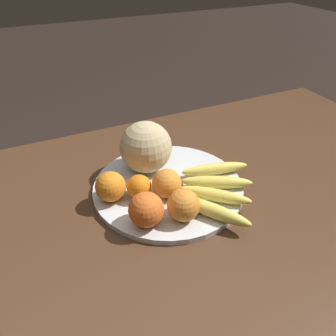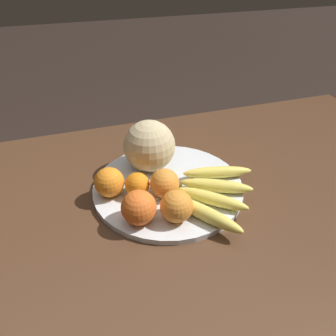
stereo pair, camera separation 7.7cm
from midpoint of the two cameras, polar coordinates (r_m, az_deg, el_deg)
The scene contains 10 objects.
kitchen_table at distance 0.82m, azimuth 1.39°, elevation -11.69°, with size 1.67×0.87×0.73m.
fruit_bowl at distance 0.81m, azimuth 2.75°, elevation -3.38°, with size 0.37×0.37×0.01m.
melon at distance 0.83m, azimuth -0.59°, elevation 3.79°, with size 0.13×0.13×0.13m.
banana_bunch at distance 0.77m, azimuth 10.53°, elevation -4.25°, with size 0.24×0.25×0.03m.
orange_front_left at distance 0.75m, azimuth 2.34°, elevation -2.78°, with size 0.07×0.07×0.07m.
orange_front_right at distance 0.69m, azimuth 4.74°, elevation -6.77°, with size 0.07×0.07×0.07m.
orange_mid_center at distance 0.68m, azimuth -1.87°, elevation -7.02°, with size 0.08×0.08×0.08m.
orange_back_left at distance 0.76m, azimuth -7.35°, elevation -2.58°, with size 0.07×0.07×0.07m.
orange_back_right at distance 0.76m, azimuth -2.48°, elevation -3.03°, with size 0.06×0.06×0.06m.
produce_tag at distance 0.76m, azimuth -0.93°, elevation -5.78°, with size 0.10×0.06×0.00m.
Camera 2 is at (-0.16, -0.54, 1.25)m, focal length 35.00 mm.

